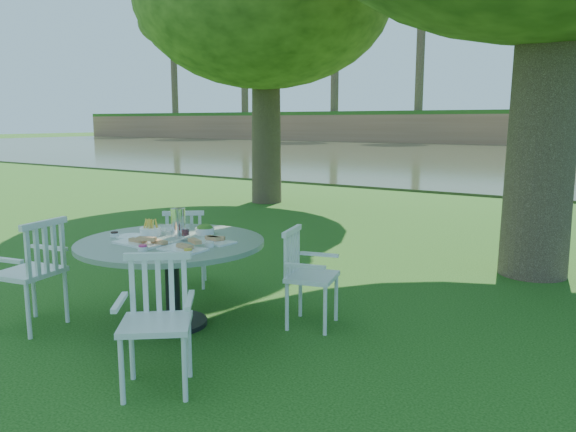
% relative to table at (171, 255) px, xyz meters
% --- Properties ---
extents(ground, '(140.00, 140.00, 0.00)m').
position_rel_table_xyz_m(ground, '(0.53, 0.75, -0.61)').
color(ground, '#133F0D').
rests_on(ground, ground).
extents(table, '(1.54, 1.54, 0.73)m').
position_rel_table_xyz_m(table, '(0.00, 0.00, 0.00)').
color(table, black).
rests_on(table, ground).
extents(chair_ne, '(0.48, 0.50, 0.82)m').
position_rel_table_xyz_m(chair_ne, '(0.90, 0.61, -0.13)').
color(chair_ne, white).
rests_on(chair_ne, ground).
extents(chair_nw, '(0.56, 0.56, 0.81)m').
position_rel_table_xyz_m(chair_nw, '(-0.67, 0.86, -0.13)').
color(chair_nw, white).
rests_on(chair_nw, ground).
extents(chair_sw, '(0.51, 0.54, 0.92)m').
position_rel_table_xyz_m(chair_sw, '(-0.86, -0.67, -0.07)').
color(chair_sw, white).
rests_on(chair_sw, ground).
extents(chair_se, '(0.59, 0.58, 0.85)m').
position_rel_table_xyz_m(chair_se, '(0.69, -0.83, -0.10)').
color(chair_se, white).
rests_on(chair_se, ground).
extents(tableware, '(1.08, 0.87, 0.25)m').
position_rel_table_xyz_m(tableware, '(-0.05, 0.06, 0.17)').
color(tableware, white).
rests_on(tableware, table).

